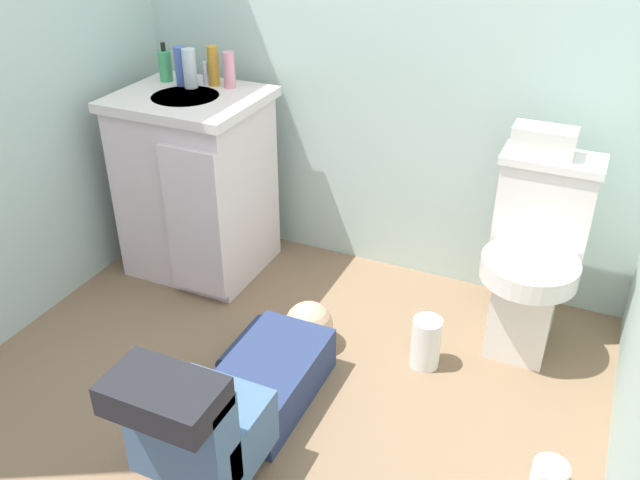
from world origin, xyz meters
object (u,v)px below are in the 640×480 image
faucet (205,74)px  bottle_clear (190,68)px  vanity_cabinet (197,183)px  bottle_blue (182,66)px  toilet (533,259)px  person_plumber (240,393)px  tissue_box (544,141)px  soap_dispenser (165,65)px  bottle_amber (213,66)px  bottle_pink (229,70)px  toilet_paper_roll (549,477)px  paper_towel_roll (426,343)px

faucet → bottle_clear: 0.07m
vanity_cabinet → bottle_blue: size_ratio=5.01×
toilet → person_plumber: toilet is taller
tissue_box → soap_dispenser: (-1.60, -0.02, 0.09)m
vanity_cabinet → bottle_amber: (0.03, 0.16, 0.48)m
bottle_blue → faucet: bearing=23.7°
person_plumber → tissue_box: bearing=54.6°
toilet → soap_dispenser: size_ratio=4.52×
toilet → vanity_cabinet: (-1.45, -0.05, 0.05)m
tissue_box → bottle_pink: bearing=179.2°
person_plumber → bottle_clear: (-0.74, 0.95, 0.73)m
tissue_box → bottle_pink: 1.31m
bottle_clear → bottle_amber: 0.10m
bottle_amber → toilet_paper_roll: (1.63, -0.83, -0.85)m
bottle_clear → toilet: bearing=-1.5°
bottle_pink → bottle_amber: bearing=-179.5°
toilet → person_plumber: size_ratio=0.70×
toilet → person_plumber: (-0.75, -0.91, -0.19)m
soap_dispenser → bottle_amber: same height
faucet → paper_towel_roll: bearing=-19.7°
vanity_cabinet → person_plumber: (0.70, -0.85, -0.24)m
vanity_cabinet → bottle_amber: 0.51m
vanity_cabinet → bottle_clear: bearing=115.0°
toilet → soap_dispenser: (-1.65, 0.07, 0.52)m
vanity_cabinet → toilet_paper_roll: size_ratio=7.45×
vanity_cabinet → bottle_blue: 0.50m
toilet_paper_roll → bottle_amber: bearing=153.1°
bottle_blue → bottle_clear: 0.05m
tissue_box → bottle_clear: bearing=-178.0°
toilet → bottle_blue: bottle_blue is taller
toilet → bottle_clear: bearing=178.5°
soap_dispenser → paper_towel_roll: 1.61m
vanity_cabinet → tissue_box: tissue_box is taller
vanity_cabinet → person_plumber: size_ratio=0.77×
faucet → bottle_blue: 0.10m
soap_dispenser → bottle_blue: 0.10m
faucet → bottle_blue: size_ratio=0.61×
bottle_amber → soap_dispenser: bearing=-171.6°
bottle_amber → bottle_blue: bearing=-157.1°
toilet → bottle_clear: 1.59m
bottle_amber → bottle_pink: bottle_amber is taller
toilet → bottle_amber: 1.52m
toilet_paper_roll → bottle_pink: bearing=151.9°
toilet_paper_roll → tissue_box: bearing=107.5°
soap_dispenser → bottle_clear: bearing=-12.7°
vanity_cabinet → bottle_blue: bearing=131.0°
faucet → vanity_cabinet: bearing=-88.7°
soap_dispenser → bottle_blue: size_ratio=1.01×
bottle_blue → bottle_amber: 0.13m
soap_dispenser → bottle_pink: bearing=6.4°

